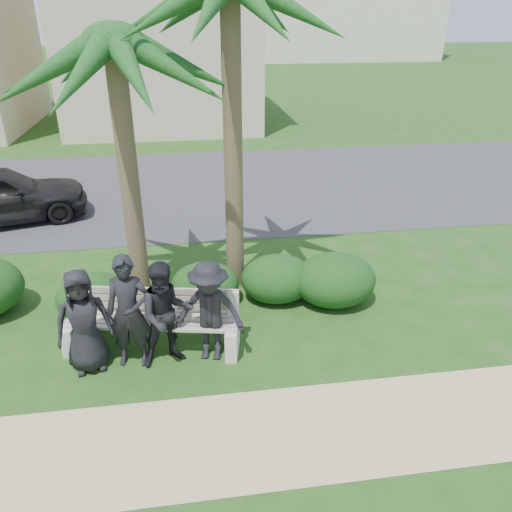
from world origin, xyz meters
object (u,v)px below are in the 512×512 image
(man_d, at_px, (209,312))
(man_a, at_px, (84,321))
(palm_left, at_px, (114,45))
(man_b, at_px, (129,312))
(man_c, at_px, (167,315))
(park_bench, at_px, (152,325))

(man_d, bearing_deg, man_a, -164.52)
(man_a, distance_m, palm_left, 3.97)
(man_a, height_order, man_b, man_b)
(man_b, relative_size, man_d, 1.10)
(man_c, bearing_deg, palm_left, 92.45)
(man_c, distance_m, palm_left, 3.94)
(man_b, xyz_separation_m, palm_left, (0.01, 1.85, 3.36))
(man_b, height_order, palm_left, palm_left)
(man_b, distance_m, palm_left, 3.84)
(park_bench, height_order, man_d, man_d)
(park_bench, xyz_separation_m, man_b, (-0.26, -0.31, 0.45))
(man_d, bearing_deg, palm_left, 136.58)
(man_a, xyz_separation_m, man_b, (0.63, 0.02, 0.08))
(man_b, distance_m, man_d, 1.13)
(man_c, bearing_deg, man_b, 161.46)
(palm_left, bearing_deg, man_a, -108.59)
(man_b, xyz_separation_m, man_d, (1.12, -0.04, -0.08))
(man_c, height_order, palm_left, palm_left)
(man_b, distance_m, man_c, 0.52)
(man_c, bearing_deg, man_a, 165.87)
(man_b, relative_size, palm_left, 0.33)
(man_c, distance_m, man_d, 0.61)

